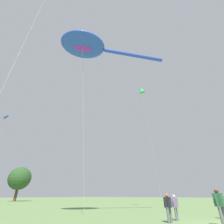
% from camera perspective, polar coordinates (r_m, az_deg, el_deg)
% --- Properties ---
extents(big_show_kite, '(9.74, 8.86, 15.95)m').
position_cam_1_polar(big_show_kite, '(18.73, -9.11, 21.86)').
color(big_show_kite, blue).
rests_on(big_show_kite, ground).
extents(person_redhead_woman, '(0.51, 0.42, 1.47)m').
position_cam_1_polar(person_redhead_woman, '(14.15, 34.15, -25.10)').
color(person_redhead_woman, '#473828').
rests_on(person_redhead_woman, ground).
extents(person_tall_center, '(0.58, 0.47, 1.66)m').
position_cam_1_polar(person_tall_center, '(10.89, 33.49, -25.25)').
color(person_tall_center, slate).
rests_on(person_tall_center, ground).
extents(person_child_front, '(0.50, 0.37, 1.39)m').
position_cam_1_polar(person_child_front, '(12.25, 21.21, -28.15)').
color(person_child_front, slate).
rests_on(person_child_front, ground).
extents(person_short_left, '(0.51, 0.40, 1.45)m').
position_cam_1_polar(person_short_left, '(11.14, 19.02, -28.53)').
color(person_short_left, slate).
rests_on(person_short_left, ground).
extents(small_kite_box_yellow, '(2.58, 4.09, 24.39)m').
position_cam_1_polar(small_kite_box_yellow, '(25.16, -22.62, 32.44)').
color(small_kite_box_yellow, yellow).
rests_on(small_kite_box_yellow, ground).
extents(small_kite_delta_white, '(4.23, 1.19, 16.56)m').
position_cam_1_polar(small_kite_delta_white, '(26.17, 10.36, 7.41)').
color(small_kite_delta_white, green).
rests_on(small_kite_delta_white, ground).
extents(small_kite_streamer_purple, '(2.29, 3.88, 12.50)m').
position_cam_1_polar(small_kite_streamer_purple, '(29.90, -33.44, -3.02)').
color(small_kite_streamer_purple, blue).
rests_on(small_kite_streamer_purple, ground).
extents(tree_broad_distant, '(5.94, 5.94, 8.63)m').
position_cam_1_polar(tree_broad_distant, '(55.40, -29.59, -19.55)').
color(tree_broad_distant, '#513823').
rests_on(tree_broad_distant, ground).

